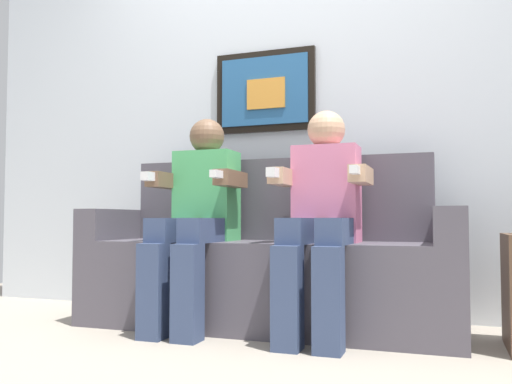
{
  "coord_description": "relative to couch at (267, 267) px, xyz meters",
  "views": [
    {
      "loc": [
        0.9,
        -2.38,
        0.56
      ],
      "look_at": [
        0.0,
        0.15,
        0.7
      ],
      "focal_mm": 37.81,
      "sensor_mm": 36.0,
      "label": 1
    }
  ],
  "objects": [
    {
      "name": "couch",
      "position": [
        0.0,
        0.0,
        0.0
      ],
      "size": [
        1.96,
        0.58,
        0.9
      ],
      "color": "#514C56",
      "rests_on": "ground_plane"
    },
    {
      "name": "ground_plane",
      "position": [
        0.0,
        -0.33,
        -0.31
      ],
      "size": [
        5.67,
        5.67,
        0.0
      ],
      "primitive_type": "plane",
      "color": "#9E9384"
    },
    {
      "name": "back_wall_assembly",
      "position": [
        -0.0,
        0.44,
        0.99
      ],
      "size": [
        4.36,
        0.1,
        2.6
      ],
      "color": "silver",
      "rests_on": "ground_plane"
    },
    {
      "name": "person_on_left",
      "position": [
        -0.33,
        -0.17,
        0.29
      ],
      "size": [
        0.46,
        0.56,
        1.11
      ],
      "color": "#4CB266",
      "rests_on": "ground_plane"
    },
    {
      "name": "person_on_right",
      "position": [
        0.33,
        -0.17,
        0.29
      ],
      "size": [
        0.46,
        0.56,
        1.11
      ],
      "color": "pink",
      "rests_on": "ground_plane"
    }
  ]
}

